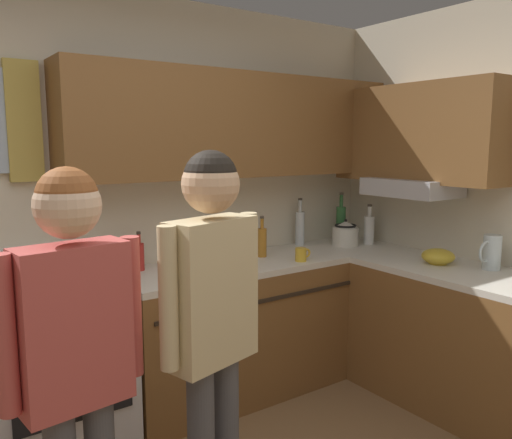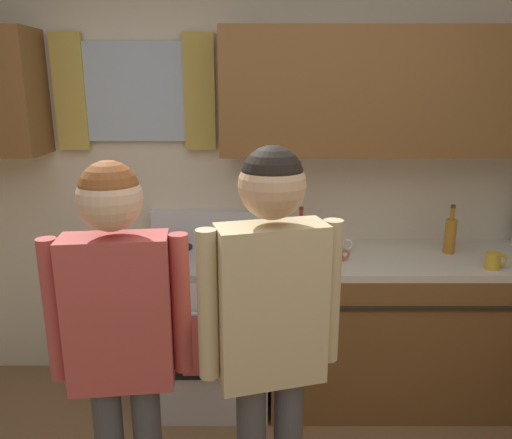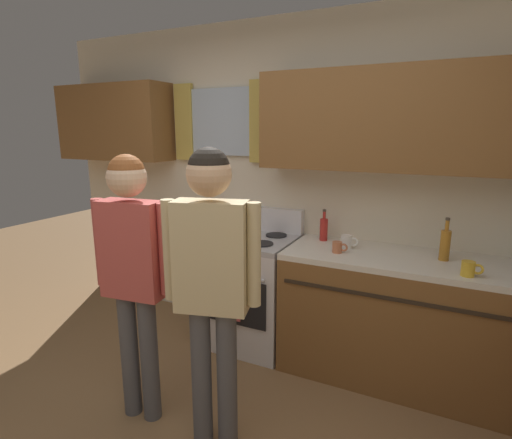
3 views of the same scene
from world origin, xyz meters
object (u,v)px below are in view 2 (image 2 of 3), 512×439
stove_oven (207,324)px  adult_in_plaid (271,321)px  adult_left (120,328)px  mug_mustard_yellow (493,261)px  mug_ceramic_white (339,245)px  bottle_sauce_red (301,232)px  bottle_oil_amber (450,235)px  cup_terracotta (337,255)px

stove_oven → adult_in_plaid: adult_in_plaid is taller
stove_oven → adult_left: bearing=-99.9°
mug_mustard_yellow → mug_ceramic_white: bearing=161.9°
stove_oven → bottle_sauce_red: bottle_sauce_red is taller
adult_left → adult_in_plaid: bearing=-0.4°
bottle_oil_amber → mug_ceramic_white: size_ratio=2.28×
adult_left → adult_in_plaid: size_ratio=0.97×
bottle_oil_amber → mug_mustard_yellow: 0.30m
bottle_sauce_red → adult_in_plaid: (-0.22, -1.27, 0.05)m
cup_terracotta → adult_left: adult_left is taller
stove_oven → mug_ceramic_white: bearing=3.2°
adult_left → mug_mustard_yellow: bearing=27.1°
mug_ceramic_white → adult_left: 1.50m
bottle_sauce_red → adult_left: 1.48m
mug_ceramic_white → adult_in_plaid: 1.23m
cup_terracotta → adult_in_plaid: adult_in_plaid is taller
mug_ceramic_white → adult_in_plaid: adult_in_plaid is taller
bottle_sauce_red → mug_mustard_yellow: bottle_sauce_red is taller
bottle_sauce_red → adult_in_plaid: 1.29m
mug_mustard_yellow → cup_terracotta: bearing=171.9°
mug_ceramic_white → adult_left: bearing=-130.1°
mug_mustard_yellow → adult_in_plaid: bearing=-143.5°
bottle_oil_amber → adult_in_plaid: adult_in_plaid is taller
stove_oven → cup_terracotta: stove_oven is taller
mug_ceramic_white → bottle_sauce_red: bearing=149.3°
adult_left → adult_in_plaid: 0.53m
adult_in_plaid → cup_terracotta: bearing=68.4°
bottle_sauce_red → adult_in_plaid: bearing=-99.7°
stove_oven → mug_ceramic_white: 0.91m
bottle_sauce_red → mug_mustard_yellow: size_ratio=2.04×
adult_left → stove_oven: bearing=80.1°
cup_terracotta → mug_ceramic_white: bearing=77.5°
stove_oven → adult_in_plaid: bearing=-72.8°
mug_ceramic_white → cup_terracotta: bearing=-102.5°
cup_terracotta → bottle_sauce_red: bearing=124.4°
bottle_sauce_red → mug_ceramic_white: bottle_sauce_red is taller
bottle_oil_amber → mug_ceramic_white: (-0.64, -0.01, -0.06)m
bottle_sauce_red → cup_terracotta: (0.18, -0.27, -0.05)m
adult_left → bottle_oil_amber: bearing=35.7°
stove_oven → mug_mustard_yellow: 1.63m
adult_left → adult_in_plaid: adult_in_plaid is taller
bottle_sauce_red → cup_terracotta: size_ratio=2.26×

